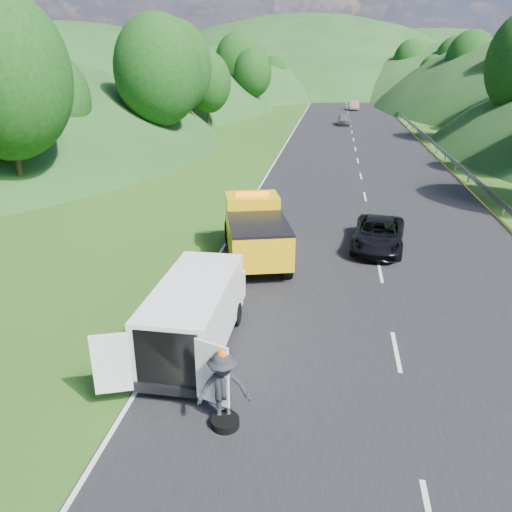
% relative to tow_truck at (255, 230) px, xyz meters
% --- Properties ---
extents(ground, '(320.00, 320.00, 0.00)m').
position_rel_tow_truck_xyz_m(ground, '(2.25, -4.72, -1.31)').
color(ground, '#38661E').
rests_on(ground, ground).
extents(road_surface, '(14.00, 200.00, 0.02)m').
position_rel_tow_truck_xyz_m(road_surface, '(5.25, 35.28, -1.30)').
color(road_surface, black).
rests_on(road_surface, ground).
extents(guardrail, '(0.06, 140.00, 1.52)m').
position_rel_tow_truck_xyz_m(guardrail, '(12.55, 47.78, -1.31)').
color(guardrail, gray).
rests_on(guardrail, ground).
extents(tree_line_left, '(14.00, 140.00, 14.00)m').
position_rel_tow_truck_xyz_m(tree_line_left, '(-16.75, 55.28, -1.31)').
color(tree_line_left, '#205218').
rests_on(tree_line_left, ground).
extents(tree_line_right, '(14.00, 140.00, 14.00)m').
position_rel_tow_truck_xyz_m(tree_line_right, '(25.25, 55.28, -1.31)').
color(tree_line_right, '#205218').
rests_on(tree_line_right, ground).
extents(hills_backdrop, '(201.00, 288.60, 44.00)m').
position_rel_tow_truck_xyz_m(hills_backdrop, '(8.75, 129.98, -1.31)').
color(hills_backdrop, '#2D5B23').
rests_on(hills_backdrop, ground).
extents(tow_truck, '(3.80, 6.59, 2.67)m').
position_rel_tow_truck_xyz_m(tow_truck, '(0.00, 0.00, 0.00)').
color(tow_truck, black).
rests_on(tow_truck, ground).
extents(white_van, '(3.34, 6.10, 2.16)m').
position_rel_tow_truck_xyz_m(white_van, '(-0.63, -7.35, -0.08)').
color(white_van, black).
rests_on(white_van, ground).
extents(woman, '(0.57, 0.70, 1.73)m').
position_rel_tow_truck_xyz_m(woman, '(-1.26, -4.03, -1.31)').
color(woman, white).
rests_on(woman, ground).
extents(child, '(0.57, 0.54, 0.94)m').
position_rel_tow_truck_xyz_m(child, '(-0.41, -4.68, -1.31)').
color(child, tan).
rests_on(child, ground).
extents(worker, '(1.40, 1.04, 1.93)m').
position_rel_tow_truck_xyz_m(worker, '(0.87, -10.53, -1.31)').
color(worker, black).
rests_on(worker, ground).
extents(suitcase, '(0.40, 0.26, 0.60)m').
position_rel_tow_truck_xyz_m(suitcase, '(-2.68, -4.08, -1.01)').
color(suitcase, '#5A5A43').
rests_on(suitcase, ground).
extents(spare_tire, '(0.68, 0.68, 0.20)m').
position_rel_tow_truck_xyz_m(spare_tire, '(0.92, -10.62, -1.31)').
color(spare_tire, black).
rests_on(spare_tire, ground).
extents(passing_suv, '(2.81, 5.02, 1.32)m').
position_rel_tow_truck_xyz_m(passing_suv, '(5.34, 2.10, -1.31)').
color(passing_suv, black).
rests_on(passing_suv, ground).
extents(dist_car_a, '(1.69, 4.20, 1.43)m').
position_rel_tow_truck_xyz_m(dist_car_a, '(4.41, 48.25, -1.31)').
color(dist_car_a, '#535257').
rests_on(dist_car_a, ground).
extents(dist_car_b, '(1.57, 4.50, 1.48)m').
position_rel_tow_truck_xyz_m(dist_car_b, '(6.29, 68.98, -1.31)').
color(dist_car_b, brown).
rests_on(dist_car_b, ground).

